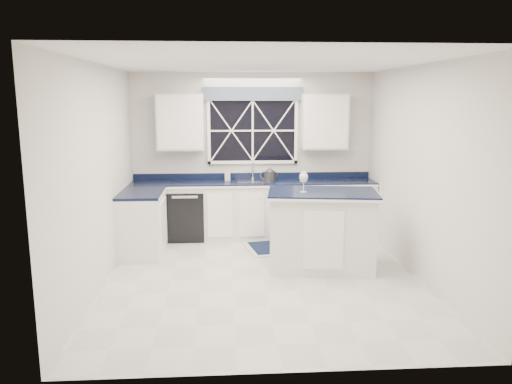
{
  "coord_description": "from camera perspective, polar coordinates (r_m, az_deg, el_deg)",
  "views": [
    {
      "loc": [
        -0.48,
        -6.08,
        2.29
      ],
      "look_at": [
        -0.06,
        0.4,
        1.06
      ],
      "focal_mm": 35.0,
      "sensor_mm": 36.0,
      "label": 1
    }
  ],
  "objects": [
    {
      "name": "wine_glass",
      "position": [
        6.56,
        5.47,
        1.59
      ],
      "size": [
        0.11,
        0.11,
        0.27
      ],
      "color": "silver",
      "rests_on": "island"
    },
    {
      "name": "back_wall",
      "position": [
        8.4,
        -0.4,
        4.32
      ],
      "size": [
        4.0,
        0.1,
        2.7
      ],
      "primitive_type": "cube",
      "color": "beige",
      "rests_on": "ground"
    },
    {
      "name": "soap_bottle",
      "position": [
        8.25,
        -3.27,
        1.99
      ],
      "size": [
        0.09,
        0.09,
        0.19
      ],
      "primitive_type": "imported",
      "rotation": [
        0.0,
        0.0,
        -0.04
      ],
      "color": "silver",
      "rests_on": "countertop"
    },
    {
      "name": "kettle",
      "position": [
        8.19,
        1.58,
        1.99
      ],
      "size": [
        0.32,
        0.2,
        0.23
      ],
      "rotation": [
        0.0,
        0.0,
        -0.04
      ],
      "color": "#2F2F32",
      "rests_on": "countertop"
    },
    {
      "name": "upper_cabinets",
      "position": [
        8.19,
        -0.33,
        8.01
      ],
      "size": [
        3.1,
        0.34,
        0.9
      ],
      "color": "white",
      "rests_on": "ground"
    },
    {
      "name": "base_cabinets",
      "position": [
        8.08,
        -2.55,
        -2.43
      ],
      "size": [
        3.99,
        1.6,
        0.9
      ],
      "color": "white",
      "rests_on": "ground"
    },
    {
      "name": "faucet",
      "position": [
        8.33,
        -0.35,
        2.52
      ],
      "size": [
        0.05,
        0.2,
        0.3
      ],
      "color": "silver",
      "rests_on": "countertop"
    },
    {
      "name": "island",
      "position": [
        6.8,
        7.51,
        -4.32
      ],
      "size": [
        1.53,
        1.05,
        1.07
      ],
      "rotation": [
        0.0,
        0.0,
        -0.14
      ],
      "color": "white",
      "rests_on": "ground"
    },
    {
      "name": "rug",
      "position": [
        7.84,
        3.88,
        -6.19
      ],
      "size": [
        1.48,
        1.06,
        0.02
      ],
      "rotation": [
        0.0,
        0.0,
        0.19
      ],
      "color": "beige",
      "rests_on": "ground"
    },
    {
      "name": "window",
      "position": [
        8.31,
        -0.38,
        7.57
      ],
      "size": [
        1.65,
        0.09,
        1.26
      ],
      "color": "black",
      "rests_on": "ground"
    },
    {
      "name": "ground",
      "position": [
        6.52,
        0.78,
        -9.83
      ],
      "size": [
        4.5,
        4.5,
        0.0
      ],
      "primitive_type": "plane",
      "color": "silver",
      "rests_on": "ground"
    },
    {
      "name": "dishwasher",
      "position": [
        8.27,
        -7.9,
        -2.5
      ],
      "size": [
        0.6,
        0.58,
        0.82
      ],
      "primitive_type": "cube",
      "color": "black",
      "rests_on": "ground"
    },
    {
      "name": "countertop",
      "position": [
        8.16,
        -0.27,
        1.08
      ],
      "size": [
        3.98,
        0.64,
        0.04
      ],
      "primitive_type": "cube",
      "color": "black",
      "rests_on": "base_cabinets"
    }
  ]
}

